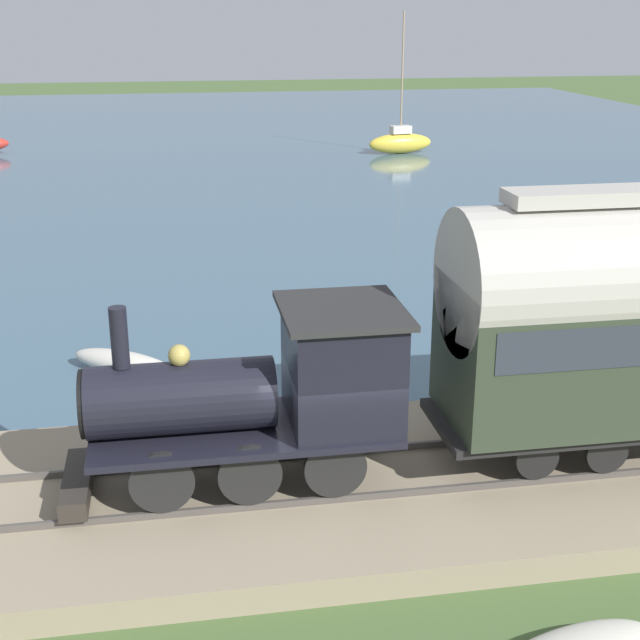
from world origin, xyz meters
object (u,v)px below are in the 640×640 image
(steam_locomotive, at_px, (271,387))
(rowboat_mid_harbor, at_px, (511,286))
(rowboat_off_pier, at_px, (123,363))
(sailboat_yellow, at_px, (400,142))

(steam_locomotive, distance_m, rowboat_mid_harbor, 14.15)
(rowboat_mid_harbor, height_order, rowboat_off_pier, rowboat_off_pier)
(sailboat_yellow, xyz_separation_m, rowboat_mid_harbor, (-27.86, 3.84, -0.49))
(sailboat_yellow, relative_size, rowboat_off_pier, 3.03)
(sailboat_yellow, bearing_deg, steam_locomotive, 153.56)
(rowboat_mid_harbor, distance_m, rowboat_off_pier, 12.22)
(rowboat_mid_harbor, bearing_deg, rowboat_off_pier, 88.95)
(steam_locomotive, height_order, rowboat_off_pier, steam_locomotive)
(rowboat_mid_harbor, relative_size, rowboat_off_pier, 0.90)
(steam_locomotive, xyz_separation_m, sailboat_yellow, (38.90, -12.45, -1.55))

